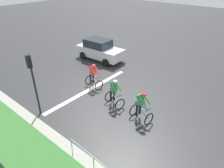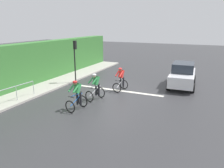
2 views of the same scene
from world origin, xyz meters
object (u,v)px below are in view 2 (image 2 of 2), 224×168
Objects in this scene: cyclist_lead at (77,96)px; pedestrian_railing_kerbside at (6,92)px; cyclist_second at (95,87)px; cyclist_mid at (121,80)px; car_white at (182,75)px; traffic_light_near_crossing at (75,56)px.

pedestrian_railing_kerbside is (3.97, 1.16, 0.01)m from cyclist_lead.
cyclist_second is 1.00× the size of cyclist_mid.
pedestrian_railing_kerbside is (8.61, 8.36, -0.07)m from car_white.
traffic_light_near_crossing is at bearing 19.07° from car_white.
cyclist_second is at bearing -94.19° from cyclist_lead.
car_white is (-3.78, -2.96, 0.08)m from cyclist_mid.
pedestrian_railing_kerbside is at bearing 44.15° from car_white.
car_white reaches higher than pedestrian_railing_kerbside.
cyclist_second and cyclist_mid have the same top height.
cyclist_second is 0.41× the size of pedestrian_railing_kerbside.
cyclist_second is at bearing 140.16° from traffic_light_near_crossing.
traffic_light_near_crossing is 5.95m from pedestrian_railing_kerbside.
cyclist_lead reaches higher than pedestrian_railing_kerbside.
pedestrian_railing_kerbside is at bearing 80.83° from traffic_light_near_crossing.
cyclist_second is 0.40× the size of car_white.
car_white is at bearing -135.85° from pedestrian_railing_kerbside.
cyclist_mid is at bearing 38.05° from car_white.
cyclist_lead is at bearing -163.64° from pedestrian_railing_kerbside.
traffic_light_near_crossing is at bearing -99.17° from pedestrian_railing_kerbside.
traffic_light_near_crossing reaches higher than pedestrian_railing_kerbside.
car_white is (-4.51, -5.32, 0.08)m from cyclist_second.
cyclist_second is 0.50× the size of traffic_light_near_crossing.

